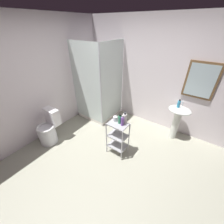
# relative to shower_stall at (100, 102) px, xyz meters

# --- Properties ---
(ground_plane) EXTENTS (4.20, 4.20, 0.02)m
(ground_plane) POSITION_rel_shower_stall_xyz_m (1.20, -1.23, -0.47)
(ground_plane) COLOR #9B9A87
(wall_back) EXTENTS (4.20, 0.14, 2.50)m
(wall_back) POSITION_rel_shower_stall_xyz_m (1.21, 0.62, 0.79)
(wall_back) COLOR white
(wall_back) RESTS_ON ground_plane
(wall_left) EXTENTS (0.10, 4.20, 2.50)m
(wall_left) POSITION_rel_shower_stall_xyz_m (-0.65, -1.23, 0.79)
(wall_left) COLOR white
(wall_left) RESTS_ON ground_plane
(shower_stall) EXTENTS (0.92, 0.92, 2.00)m
(shower_stall) POSITION_rel_shower_stall_xyz_m (0.00, 0.00, 0.00)
(shower_stall) COLOR white
(shower_stall) RESTS_ON ground_plane
(pedestal_sink) EXTENTS (0.46, 0.37, 0.81)m
(pedestal_sink) POSITION_rel_shower_stall_xyz_m (1.97, 0.29, 0.12)
(pedestal_sink) COLOR white
(pedestal_sink) RESTS_ON ground_plane
(sink_faucet) EXTENTS (0.03, 0.03, 0.10)m
(sink_faucet) POSITION_rel_shower_stall_xyz_m (1.97, 0.41, 0.40)
(sink_faucet) COLOR silver
(sink_faucet) RESTS_ON pedestal_sink
(toilet) EXTENTS (0.37, 0.49, 0.76)m
(toilet) POSITION_rel_shower_stall_xyz_m (-0.28, -1.45, -0.15)
(toilet) COLOR white
(toilet) RESTS_ON ground_plane
(storage_cart) EXTENTS (0.38, 0.28, 0.74)m
(storage_cart) POSITION_rel_shower_stall_xyz_m (1.15, -0.85, -0.03)
(storage_cart) COLOR silver
(storage_cart) RESTS_ON ground_plane
(hand_soap_bottle) EXTENTS (0.06, 0.06, 0.18)m
(hand_soap_bottle) POSITION_rel_shower_stall_xyz_m (1.91, 0.28, 0.43)
(hand_soap_bottle) COLOR #389ED1
(hand_soap_bottle) RESTS_ON pedestal_sink
(conditioner_bottle_purple) EXTENTS (0.06, 0.06, 0.21)m
(conditioner_bottle_purple) POSITION_rel_shower_stall_xyz_m (1.24, -0.84, 0.37)
(conditioner_bottle_purple) COLOR purple
(conditioner_bottle_purple) RESTS_ON storage_cart
(body_wash_bottle_green) EXTENTS (0.06, 0.06, 0.19)m
(body_wash_bottle_green) POSITION_rel_shower_stall_xyz_m (1.17, -0.82, 0.36)
(body_wash_bottle_green) COLOR #358B60
(body_wash_bottle_green) RESTS_ON storage_cart
(lotion_bottle_white) EXTENTS (0.07, 0.07, 0.23)m
(lotion_bottle_white) POSITION_rel_shower_stall_xyz_m (1.24, -0.76, 0.38)
(lotion_bottle_white) COLOR white
(lotion_bottle_white) RESTS_ON storage_cart
(rinse_cup) EXTENTS (0.08, 0.08, 0.09)m
(rinse_cup) POSITION_rel_shower_stall_xyz_m (1.06, -0.80, 0.32)
(rinse_cup) COLOR silver
(rinse_cup) RESTS_ON storage_cart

